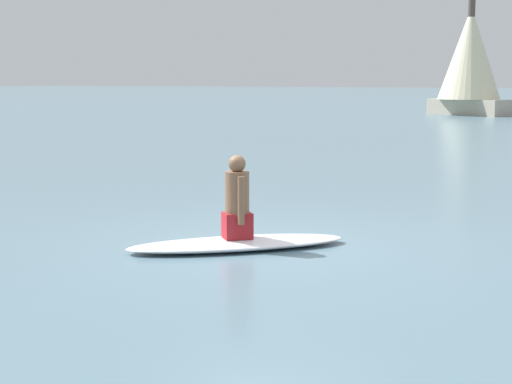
% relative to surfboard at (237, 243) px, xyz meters
% --- Properties ---
extents(ground_plane, '(400.00, 400.00, 0.00)m').
position_rel_surfboard_xyz_m(ground_plane, '(-0.20, -0.34, -0.06)').
color(ground_plane, slate).
extents(surfboard, '(2.34, 2.45, 0.13)m').
position_rel_surfboard_xyz_m(surfboard, '(0.00, 0.00, 0.00)').
color(surfboard, white).
rests_on(surfboard, ground).
extents(person_paddler, '(0.42, 0.42, 0.99)m').
position_rel_surfboard_xyz_m(person_paddler, '(-0.00, 0.00, 0.51)').
color(person_paddler, '#A51E23').
rests_on(person_paddler, surfboard).
extents(sailboat_center_horizon, '(5.17, 4.65, 6.78)m').
position_rel_surfboard_xyz_m(sailboat_center_horizon, '(8.52, -38.21, 3.14)').
color(sailboat_center_horizon, '#B2A893').
rests_on(sailboat_center_horizon, ground).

